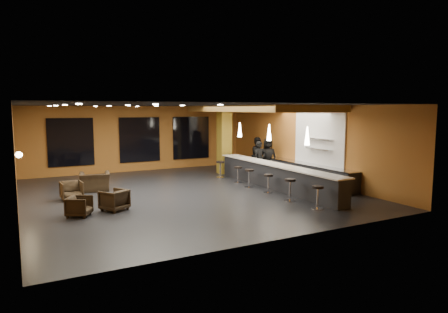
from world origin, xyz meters
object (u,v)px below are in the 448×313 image
armchair_d (95,182)px  bar_stool_5 (220,167)px  staff_c (268,157)px  bar_stool_2 (268,181)px  bar_counter (275,177)px  pendant_2 (240,130)px  staff_b (258,155)px  pendant_0 (307,136)px  pendant_1 (269,132)px  bar_stool_4 (238,172)px  armchair_b (114,200)px  armchair_c (72,191)px  bar_stool_3 (249,176)px  staff_a (260,159)px  bar_stool_1 (290,187)px  prep_counter (305,173)px  column (224,140)px  bar_stool_0 (318,194)px  armchair_a (79,206)px

armchair_d → bar_stool_5: bearing=-165.9°
staff_c → bar_stool_2: (-2.36, -3.54, -0.46)m
bar_counter → pendant_2: bearing=90.0°
staff_b → staff_c: 0.74m
pendant_0 → staff_c: 5.38m
pendant_1 → bar_stool_4: (-0.71, 1.42, -1.88)m
pendant_2 → armchair_d: (-6.81, 0.07, -1.97)m
pendant_0 → bar_stool_4: (-0.71, 3.92, -1.88)m
armchair_b → staff_c: bearing=170.7°
staff_c → bar_counter: bearing=-99.2°
bar_counter → pendant_0: bearing=-90.0°
armchair_c → bar_stool_3: size_ratio=0.96×
pendant_1 → bar_stool_5: pendant_1 is taller
bar_counter → bar_stool_3: (-0.86, 0.69, 0.01)m
pendant_1 → staff_c: (1.60, 2.45, -1.41)m
armchair_b → staff_b: bearing=175.1°
staff_a → bar_stool_5: size_ratio=2.17×
bar_stool_3 → staff_a: bearing=47.6°
staff_c → bar_stool_1: staff_c is taller
bar_stool_3 → pendant_0: bearing=-72.3°
pendant_1 → staff_b: size_ratio=0.37×
staff_c → armchair_c: (-9.47, -1.14, -0.60)m
staff_b → staff_c: bearing=-95.7°
prep_counter → column: (-2.00, 4.10, 1.32)m
armchair_c → staff_b: bearing=7.1°
armchair_b → bar_stool_0: 6.77m
pendant_1 → staff_a: bearing=66.6°
staff_b → staff_a: bearing=-132.6°
pendant_0 → armchair_d: pendant_0 is taller
bar_stool_1 → bar_stool_3: (-0.00, 2.84, -0.02)m
bar_counter → pendant_1: bearing=90.0°
bar_stool_1 → bar_stool_2: bar_stool_1 is taller
column → bar_stool_5: (-0.83, -1.15, -1.22)m
bar_stool_0 → bar_stool_5: bar_stool_5 is taller
prep_counter → bar_stool_0: 4.88m
armchair_c → bar_stool_0: (7.10, -5.33, 0.16)m
prep_counter → bar_stool_3: size_ratio=7.54×
bar_stool_4 → bar_stool_5: bar_stool_5 is taller
armchair_b → staff_a: bearing=170.7°
pendant_0 → bar_stool_5: size_ratio=0.85×
bar_stool_4 → bar_stool_5: size_ratio=0.90×
bar_stool_2 → armchair_d: bearing=148.8°
bar_counter → bar_stool_1: size_ratio=9.69×
armchair_c → staff_a: bearing=1.4°
armchair_d → bar_stool_1: bar_stool_1 is taller
pendant_0 → staff_b: 6.03m
bar_stool_1 → prep_counter: bearing=42.8°
armchair_a → pendant_1: bearing=-51.8°
armchair_a → prep_counter: bearing=-53.5°
staff_b → staff_c: (0.10, -0.73, -0.00)m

